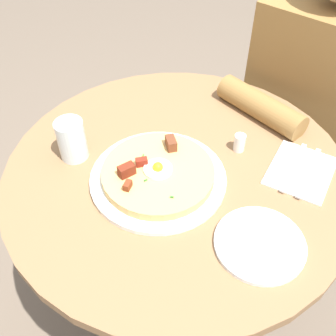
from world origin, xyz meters
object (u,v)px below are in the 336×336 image
object	(u,v)px
bread_plate	(260,244)
salt_shaker	(239,143)
breakfast_pizza	(158,173)
fork	(309,172)
dining_table	(176,211)
pizza_plate	(158,178)
knife	(294,167)
water_glass	(72,140)
person_seated	(301,128)

from	to	relation	value
bread_plate	salt_shaker	bearing A→B (deg)	130.63
breakfast_pizza	fork	xyz separation A→B (m)	(0.27, 0.24, -0.02)
dining_table	pizza_plate	distance (m)	0.18
pizza_plate	salt_shaker	size ratio (longest dim) A/B	6.85
fork	knife	size ratio (longest dim) A/B	1.00
dining_table	water_glass	size ratio (longest dim) A/B	8.03
person_seated	salt_shaker	world-z (taller)	person_seated
dining_table	breakfast_pizza	xyz separation A→B (m)	(-0.01, -0.06, 0.19)
fork	dining_table	bearing A→B (deg)	115.39
water_glass	salt_shaker	xyz separation A→B (m)	(0.30, 0.27, -0.03)
person_seated	pizza_plate	world-z (taller)	person_seated
knife	salt_shaker	bearing A→B (deg)	90.49
dining_table	person_seated	distance (m)	0.58
person_seated	salt_shaker	distance (m)	0.48
bread_plate	knife	size ratio (longest dim) A/B	1.03
person_seated	breakfast_pizza	world-z (taller)	person_seated
bread_plate	water_glass	distance (m)	0.49
pizza_plate	breakfast_pizza	world-z (taller)	breakfast_pizza
person_seated	water_glass	size ratio (longest dim) A/B	10.91
person_seated	bread_plate	bearing A→B (deg)	-75.23
pizza_plate	bread_plate	size ratio (longest dim) A/B	1.71
knife	bread_plate	bearing A→B (deg)	-178.95
knife	water_glass	size ratio (longest dim) A/B	1.73
dining_table	pizza_plate	xyz separation A→B (m)	(-0.01, -0.06, 0.17)
pizza_plate	dining_table	bearing A→B (deg)	79.76
knife	salt_shaker	world-z (taller)	salt_shaker
dining_table	fork	xyz separation A→B (m)	(0.25, 0.18, 0.17)
dining_table	knife	distance (m)	0.33
person_seated	fork	bearing A→B (deg)	-68.09
salt_shaker	knife	bearing A→B (deg)	10.22
breakfast_pizza	fork	size ratio (longest dim) A/B	1.45
breakfast_pizza	bread_plate	bearing A→B (deg)	-1.74
person_seated	breakfast_pizza	xyz separation A→B (m)	(-0.11, -0.63, 0.23)
bread_plate	fork	bearing A→B (deg)	92.39
dining_table	pizza_plate	size ratio (longest dim) A/B	2.63
breakfast_pizza	knife	distance (m)	0.33
knife	water_glass	bearing A→B (deg)	114.24
bread_plate	fork	size ratio (longest dim) A/B	1.03
water_glass	salt_shaker	distance (m)	0.41
bread_plate	fork	distance (m)	0.25
dining_table	knife	world-z (taller)	knife
pizza_plate	bread_plate	distance (m)	0.28
person_seated	pizza_plate	distance (m)	0.67
breakfast_pizza	water_glass	distance (m)	0.22
bread_plate	fork	xyz separation A→B (m)	(-0.01, 0.25, 0.00)
person_seated	salt_shaker	size ratio (longest dim) A/B	24.50
dining_table	fork	world-z (taller)	fork
person_seated	bread_plate	world-z (taller)	person_seated
fork	breakfast_pizza	bearing A→B (deg)	122.12
breakfast_pizza	bread_plate	world-z (taller)	breakfast_pizza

